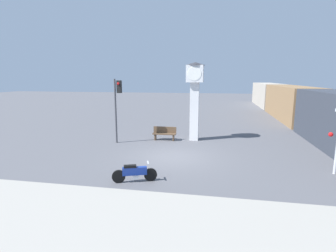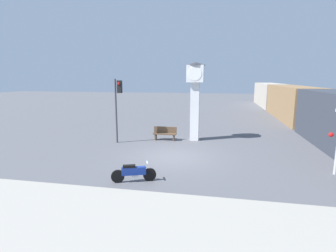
{
  "view_description": "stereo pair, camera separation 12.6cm",
  "coord_description": "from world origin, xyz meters",
  "px_view_note": "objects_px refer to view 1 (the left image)",
  "views": [
    {
      "loc": [
        2.23,
        -13.58,
        4.27
      ],
      "look_at": [
        -0.45,
        0.7,
        1.58
      ],
      "focal_mm": 28.0,
      "sensor_mm": 36.0,
      "label": 1
    },
    {
      "loc": [
        2.35,
        -13.56,
        4.27
      ],
      "look_at": [
        -0.45,
        0.7,
        1.58
      ],
      "focal_mm": 28.0,
      "sensor_mm": 36.0,
      "label": 2
    }
  ],
  "objects_px": {
    "bench": "(165,133)",
    "freight_train": "(290,103)",
    "clock_tower": "(195,89)",
    "motorcycle": "(135,173)",
    "traffic_light": "(117,99)"
  },
  "relations": [
    {
      "from": "clock_tower",
      "to": "bench",
      "type": "xyz_separation_m",
      "value": [
        -2.0,
        -0.45,
        -3.0
      ]
    },
    {
      "from": "motorcycle",
      "to": "clock_tower",
      "type": "xyz_separation_m",
      "value": [
        1.76,
        7.97,
        3.09
      ]
    },
    {
      "from": "traffic_light",
      "to": "bench",
      "type": "distance_m",
      "value": 3.95
    },
    {
      "from": "motorcycle",
      "to": "traffic_light",
      "type": "bearing_deg",
      "value": 96.46
    },
    {
      "from": "freight_train",
      "to": "motorcycle",
      "type": "bearing_deg",
      "value": -119.19
    },
    {
      "from": "clock_tower",
      "to": "traffic_light",
      "type": "height_order",
      "value": "clock_tower"
    },
    {
      "from": "bench",
      "to": "motorcycle",
      "type": "bearing_deg",
      "value": -88.18
    },
    {
      "from": "traffic_light",
      "to": "bench",
      "type": "height_order",
      "value": "traffic_light"
    },
    {
      "from": "bench",
      "to": "freight_train",
      "type": "bearing_deg",
      "value": 46.99
    },
    {
      "from": "bench",
      "to": "clock_tower",
      "type": "bearing_deg",
      "value": 12.82
    },
    {
      "from": "clock_tower",
      "to": "freight_train",
      "type": "bearing_deg",
      "value": 51.52
    },
    {
      "from": "clock_tower",
      "to": "bench",
      "type": "bearing_deg",
      "value": -167.18
    },
    {
      "from": "freight_train",
      "to": "traffic_light",
      "type": "distance_m",
      "value": 19.19
    },
    {
      "from": "freight_train",
      "to": "bench",
      "type": "distance_m",
      "value": 16.26
    },
    {
      "from": "clock_tower",
      "to": "traffic_light",
      "type": "bearing_deg",
      "value": -159.91
    }
  ]
}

